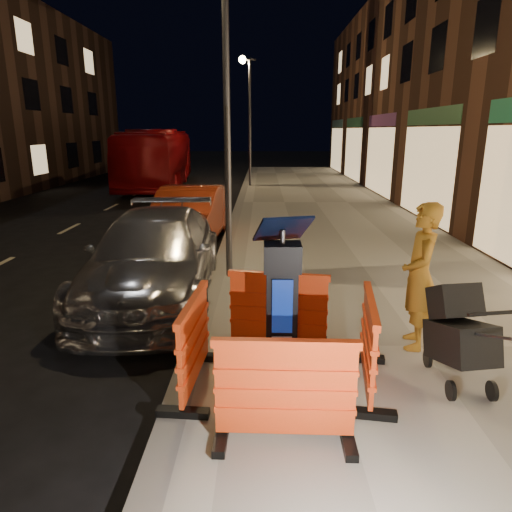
{
  "coord_description": "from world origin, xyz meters",
  "views": [
    {
      "loc": [
        0.89,
        -5.52,
        2.91
      ],
      "look_at": [
        0.8,
        1.0,
        1.1
      ],
      "focal_mm": 32.0,
      "sensor_mm": 36.0,
      "label": 1
    }
  ],
  "objects_px": {
    "man": "(420,277)",
    "barrier_back": "(278,310)",
    "stroller": "(461,338)",
    "barrier_front": "(285,392)",
    "car_red": "(190,242)",
    "barrier_kerbside": "(194,343)",
    "car_silver": "(157,296)",
    "barrier_bldgside": "(368,344)",
    "parking_kiosk": "(282,309)",
    "bus_doubledecker": "(159,187)"
  },
  "relations": [
    {
      "from": "car_red",
      "to": "man",
      "type": "height_order",
      "value": "man"
    },
    {
      "from": "parking_kiosk",
      "to": "stroller",
      "type": "relative_size",
      "value": 1.7
    },
    {
      "from": "bus_doubledecker",
      "to": "stroller",
      "type": "distance_m",
      "value": 20.81
    },
    {
      "from": "barrier_kerbside",
      "to": "bus_doubledecker",
      "type": "relative_size",
      "value": 0.12
    },
    {
      "from": "car_red",
      "to": "barrier_kerbside",
      "type": "bearing_deg",
      "value": -77.43
    },
    {
      "from": "barrier_bldgside",
      "to": "stroller",
      "type": "bearing_deg",
      "value": -74.9
    },
    {
      "from": "barrier_back",
      "to": "stroller",
      "type": "height_order",
      "value": "stroller"
    },
    {
      "from": "barrier_front",
      "to": "barrier_back",
      "type": "relative_size",
      "value": 1.0
    },
    {
      "from": "bus_doubledecker",
      "to": "stroller",
      "type": "xyz_separation_m",
      "value": [
        7.65,
        -19.34,
        0.69
      ]
    },
    {
      "from": "barrier_bldgside",
      "to": "car_red",
      "type": "xyz_separation_m",
      "value": [
        -3.1,
        7.29,
        -0.66
      ]
    },
    {
      "from": "barrier_kerbside",
      "to": "car_red",
      "type": "bearing_deg",
      "value": 13.76
    },
    {
      "from": "car_silver",
      "to": "car_red",
      "type": "bearing_deg",
      "value": 87.47
    },
    {
      "from": "car_silver",
      "to": "car_red",
      "type": "distance_m",
      "value": 4.05
    },
    {
      "from": "barrier_kerbside",
      "to": "bus_doubledecker",
      "type": "distance_m",
      "value": 20.03
    },
    {
      "from": "barrier_bldgside",
      "to": "car_silver",
      "type": "height_order",
      "value": "barrier_bldgside"
    },
    {
      "from": "barrier_back",
      "to": "car_red",
      "type": "bearing_deg",
      "value": 118.15
    },
    {
      "from": "car_silver",
      "to": "car_red",
      "type": "height_order",
      "value": "car_silver"
    },
    {
      "from": "parking_kiosk",
      "to": "barrier_bldgside",
      "type": "xyz_separation_m",
      "value": [
        0.95,
        0.0,
        -0.4
      ]
    },
    {
      "from": "barrier_front",
      "to": "car_red",
      "type": "distance_m",
      "value": 8.54
    },
    {
      "from": "barrier_back",
      "to": "man",
      "type": "distance_m",
      "value": 1.86
    },
    {
      "from": "barrier_front",
      "to": "barrier_bldgside",
      "type": "bearing_deg",
      "value": 46.41
    },
    {
      "from": "parking_kiosk",
      "to": "bus_doubledecker",
      "type": "relative_size",
      "value": 0.17
    },
    {
      "from": "barrier_bldgside",
      "to": "stroller",
      "type": "xyz_separation_m",
      "value": [
        1.05,
        0.12,
        0.03
      ]
    },
    {
      "from": "barrier_bldgside",
      "to": "stroller",
      "type": "height_order",
      "value": "stroller"
    },
    {
      "from": "barrier_back",
      "to": "man",
      "type": "relative_size",
      "value": 0.69
    },
    {
      "from": "car_silver",
      "to": "bus_doubledecker",
      "type": "height_order",
      "value": "bus_doubledecker"
    },
    {
      "from": "barrier_front",
      "to": "barrier_bldgside",
      "type": "height_order",
      "value": "same"
    },
    {
      "from": "barrier_front",
      "to": "stroller",
      "type": "distance_m",
      "value": 2.27
    },
    {
      "from": "barrier_kerbside",
      "to": "man",
      "type": "height_order",
      "value": "man"
    },
    {
      "from": "stroller",
      "to": "barrier_bldgside",
      "type": "bearing_deg",
      "value": 177.34
    },
    {
      "from": "parking_kiosk",
      "to": "barrier_kerbside",
      "type": "bearing_deg",
      "value": -173.59
    },
    {
      "from": "man",
      "to": "barrier_back",
      "type": "bearing_deg",
      "value": -77.02
    },
    {
      "from": "car_red",
      "to": "parking_kiosk",
      "type": "bearing_deg",
      "value": -70.34
    },
    {
      "from": "man",
      "to": "car_silver",
      "type": "bearing_deg",
      "value": -108.71
    },
    {
      "from": "barrier_bldgside",
      "to": "parking_kiosk",
      "type": "bearing_deg",
      "value": 98.41
    },
    {
      "from": "parking_kiosk",
      "to": "car_red",
      "type": "bearing_deg",
      "value": 112.85
    },
    {
      "from": "car_red",
      "to": "bus_doubledecker",
      "type": "relative_size",
      "value": 0.42
    },
    {
      "from": "car_silver",
      "to": "stroller",
      "type": "relative_size",
      "value": 4.75
    },
    {
      "from": "barrier_bldgside",
      "to": "man",
      "type": "relative_size",
      "value": 0.69
    },
    {
      "from": "barrier_back",
      "to": "car_silver",
      "type": "relative_size",
      "value": 0.26
    },
    {
      "from": "man",
      "to": "stroller",
      "type": "distance_m",
      "value": 1.01
    },
    {
      "from": "parking_kiosk",
      "to": "car_silver",
      "type": "distance_m",
      "value": 4.02
    },
    {
      "from": "car_red",
      "to": "man",
      "type": "bearing_deg",
      "value": -54.53
    },
    {
      "from": "stroller",
      "to": "barrier_kerbside",
      "type": "bearing_deg",
      "value": 173.04
    },
    {
      "from": "parking_kiosk",
      "to": "stroller",
      "type": "bearing_deg",
      "value": 9.94
    },
    {
      "from": "barrier_bldgside",
      "to": "car_silver",
      "type": "relative_size",
      "value": 0.26
    },
    {
      "from": "parking_kiosk",
      "to": "barrier_back",
      "type": "xyz_separation_m",
      "value": [
        0.0,
        0.95,
        -0.4
      ]
    },
    {
      "from": "barrier_front",
      "to": "car_silver",
      "type": "relative_size",
      "value": 0.26
    },
    {
      "from": "barrier_back",
      "to": "barrier_bldgside",
      "type": "bearing_deg",
      "value": -35.59
    },
    {
      "from": "parking_kiosk",
      "to": "barrier_front",
      "type": "height_order",
      "value": "parking_kiosk"
    }
  ]
}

